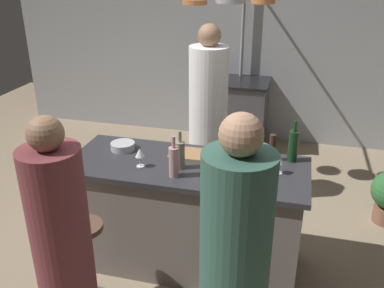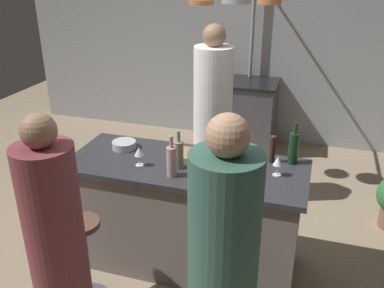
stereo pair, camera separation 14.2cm
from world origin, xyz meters
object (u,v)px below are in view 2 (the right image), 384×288
object	(u,v)px
guest_left	(58,251)
wine_glass_near_right_guest	(249,168)
wine_bottle_white	(179,154)
bar_stool_left	(85,258)
wine_bottle_red	(294,147)
guest_right	(222,280)
wine_glass_by_chef	(139,153)
cutting_board	(191,154)
wine_bottle_rose	(172,161)
chef	(212,123)
mixing_bowl_blue	(216,167)
wine_glass_near_left_guest	(278,162)
stove_range	(245,114)
mixing_bowl_steel	(124,145)
pepper_mill	(272,149)

from	to	relation	value
guest_left	wine_glass_near_right_guest	world-z (taller)	guest_left
wine_bottle_white	bar_stool_left	bearing A→B (deg)	-133.28
wine_bottle_red	wine_glass_near_right_guest	distance (m)	0.47
guest_left	guest_right	xyz separation A→B (m)	(0.99, -0.00, 0.05)
wine_bottle_red	wine_glass_by_chef	bearing A→B (deg)	-160.64
cutting_board	wine_glass_by_chef	xyz separation A→B (m)	(-0.31, -0.28, 0.10)
wine_bottle_red	wine_glass_near_right_guest	xyz separation A→B (m)	(-0.26, -0.39, -0.02)
cutting_board	wine_bottle_rose	xyz separation A→B (m)	(-0.03, -0.36, 0.11)
chef	guest_right	xyz separation A→B (m)	(0.60, -2.08, -0.04)
wine_bottle_rose	wine_bottle_red	bearing A→B (deg)	30.05
wine_bottle_rose	mixing_bowl_blue	xyz separation A→B (m)	(0.28, 0.15, -0.07)
bar_stool_left	wine_bottle_rose	bearing A→B (deg)	39.09
wine_glass_near_left_guest	wine_bottle_white	bearing A→B (deg)	-172.52
wine_bottle_white	wine_glass_near_right_guest	bearing A→B (deg)	-6.73
wine_bottle_rose	bar_stool_left	bearing A→B (deg)	-140.91
guest_left	bar_stool_left	bearing A→B (deg)	102.18
mixing_bowl_blue	wine_glass_near_right_guest	bearing A→B (deg)	-16.72
stove_range	bar_stool_left	world-z (taller)	stove_range
chef	mixing_bowl_steel	xyz separation A→B (m)	(-0.49, -0.96, 0.11)
stove_range	wine_glass_by_chef	xyz separation A→B (m)	(-0.32, -2.57, 0.56)
guest_right	wine_glass_near_left_guest	xyz separation A→B (m)	(0.15, 1.02, 0.22)
wine_bottle_red	mixing_bowl_blue	xyz separation A→B (m)	(-0.51, -0.31, -0.08)
wine_bottle_rose	wine_bottle_red	distance (m)	0.92
guest_left	wine_bottle_rose	xyz separation A→B (m)	(0.43, 0.79, 0.28)
wine_glass_by_chef	mixing_bowl_blue	size ratio (longest dim) A/B	1.03
pepper_mill	wine_glass_near_right_guest	bearing A→B (deg)	-107.58
chef	wine_bottle_red	distance (m)	1.19
guest_left	wine_glass_near_left_guest	size ratio (longest dim) A/B	10.90
guest_right	wine_glass_by_chef	bearing A→B (deg)	133.98
chef	wine_bottle_rose	world-z (taller)	chef
wine_bottle_rose	mixing_bowl_steel	distance (m)	0.63
bar_stool_left	wine_glass_near_left_guest	world-z (taller)	wine_glass_near_left_guest
wine_glass_near_left_guest	mixing_bowl_steel	size ratio (longest dim) A/B	0.76
guest_left	wine_glass_near_left_guest	distance (m)	1.55
chef	guest_right	size ratio (longest dim) A/B	1.04
stove_range	mixing_bowl_steel	distance (m)	2.44
wine_glass_near_left_guest	mixing_bowl_blue	bearing A→B (deg)	-169.46
stove_range	cutting_board	bearing A→B (deg)	-90.32
bar_stool_left	stove_range	bearing A→B (deg)	79.83
stove_range	chef	xyz separation A→B (m)	(-0.08, -1.37, 0.38)
wine_glass_near_left_guest	mixing_bowl_steel	bearing A→B (deg)	175.22
bar_stool_left	pepper_mill	size ratio (longest dim) A/B	3.24
wine_glass_by_chef	mixing_bowl_blue	world-z (taller)	wine_glass_by_chef
guest_left	guest_right	distance (m)	0.99
guest_right	wine_glass_near_left_guest	bearing A→B (deg)	81.85
chef	wine_bottle_white	xyz separation A→B (m)	(0.05, -1.15, 0.19)
wine_bottle_rose	wine_bottle_white	distance (m)	0.13
cutting_board	wine_glass_near_right_guest	bearing A→B (deg)	-30.20
pepper_mill	wine_glass_near_right_guest	distance (m)	0.37
stove_range	wine_glass_near_right_guest	xyz separation A→B (m)	(0.49, -2.58, 0.56)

